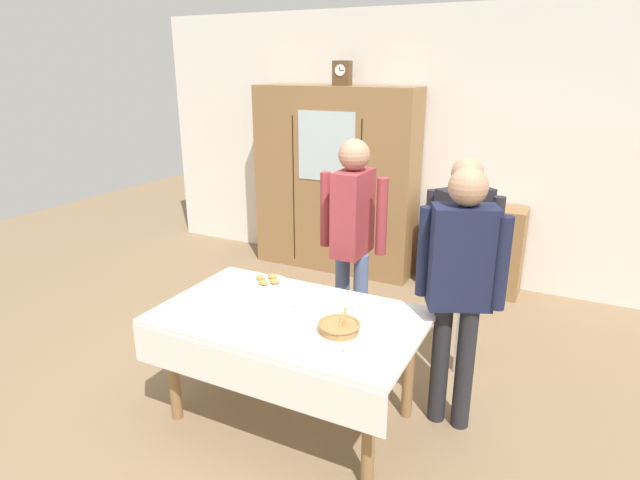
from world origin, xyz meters
TOP-DOWN VIEW (x-y plane):
  - ground_plane at (0.00, 0.00)m, footprint 12.00×12.00m
  - back_wall at (0.00, 2.65)m, footprint 6.40×0.10m
  - dining_table at (0.00, -0.23)m, footprint 1.58×0.96m
  - wall_cabinet at (-0.90, 2.35)m, footprint 1.75×0.46m
  - mantel_clock at (-0.83, 2.35)m, footprint 0.18×0.11m
  - bookshelf_low at (0.59, 2.41)m, footprint 0.93×0.35m
  - book_stack at (0.59, 2.41)m, footprint 0.14×0.20m
  - tea_cup_mid_right at (0.03, -0.12)m, footprint 0.13×0.13m
  - tea_cup_near_left at (0.38, -0.02)m, footprint 0.13×0.13m
  - tea_cup_front_edge at (0.52, -0.47)m, footprint 0.13×0.13m
  - bread_basket at (0.36, -0.27)m, footprint 0.24×0.24m
  - pastry_plate at (-0.37, 0.14)m, footprint 0.28×0.28m
  - spoon_mid_right at (-0.19, -0.28)m, footprint 0.12×0.02m
  - spoon_mid_left at (0.18, -0.40)m, footprint 0.12×0.02m
  - person_beside_shelf at (0.78, 0.81)m, footprint 0.52×0.41m
  - person_behind_table_right at (0.01, 0.70)m, footprint 0.52×0.36m
  - person_by_cabinet at (0.91, 0.20)m, footprint 0.52×0.33m

SIDE VIEW (x-z plane):
  - ground_plane at x=0.00m, z-range 0.00..0.00m
  - bookshelf_low at x=0.59m, z-range 0.00..0.87m
  - dining_table at x=0.00m, z-range 0.26..0.99m
  - spoon_mid_right at x=-0.19m, z-range 0.73..0.73m
  - spoon_mid_left at x=0.18m, z-range 0.73..0.73m
  - pastry_plate at x=-0.37m, z-range 0.72..0.77m
  - tea_cup_front_edge at x=0.52m, z-range 0.72..0.78m
  - tea_cup_mid_right at x=0.03m, z-range 0.72..0.79m
  - tea_cup_near_left at x=0.38m, z-range 0.72..0.79m
  - bread_basket at x=0.36m, z-range 0.68..0.84m
  - book_stack at x=0.59m, z-range 0.87..0.92m
  - person_beside_shelf at x=0.78m, z-range 0.17..1.75m
  - wall_cabinet at x=-0.90m, z-range 0.00..1.95m
  - person_by_cabinet at x=0.91m, z-range 0.18..1.80m
  - person_behind_table_right at x=0.01m, z-range 0.18..1.85m
  - back_wall at x=0.00m, z-range 0.00..2.70m
  - mantel_clock at x=-0.83m, z-range 1.95..2.19m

